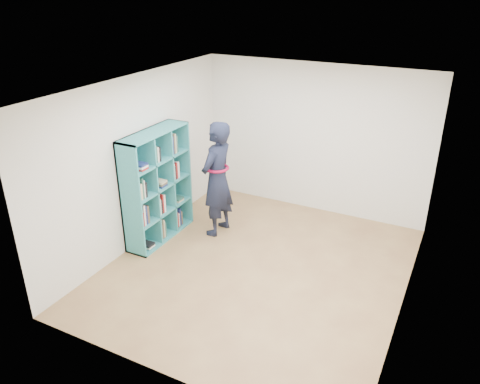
% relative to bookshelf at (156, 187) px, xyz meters
% --- Properties ---
extents(floor, '(4.50, 4.50, 0.00)m').
position_rel_bookshelf_xyz_m(floor, '(1.83, -0.14, -0.86)').
color(floor, brown).
rests_on(floor, ground).
extents(ceiling, '(4.50, 4.50, 0.00)m').
position_rel_bookshelf_xyz_m(ceiling, '(1.83, -0.14, 1.74)').
color(ceiling, white).
rests_on(ceiling, wall_back).
extents(wall_left, '(0.02, 4.50, 2.60)m').
position_rel_bookshelf_xyz_m(wall_left, '(-0.17, -0.14, 0.44)').
color(wall_left, white).
rests_on(wall_left, floor).
extents(wall_right, '(0.02, 4.50, 2.60)m').
position_rel_bookshelf_xyz_m(wall_right, '(3.83, -0.14, 0.44)').
color(wall_right, white).
rests_on(wall_right, floor).
extents(wall_back, '(4.00, 0.02, 2.60)m').
position_rel_bookshelf_xyz_m(wall_back, '(1.83, 2.11, 0.44)').
color(wall_back, white).
rests_on(wall_back, floor).
extents(wall_front, '(4.00, 0.02, 2.60)m').
position_rel_bookshelf_xyz_m(wall_front, '(1.83, -2.39, 0.44)').
color(wall_front, white).
rests_on(wall_front, floor).
extents(bookshelf, '(0.39, 1.33, 1.77)m').
position_rel_bookshelf_xyz_m(bookshelf, '(0.00, 0.00, 0.00)').
color(bookshelf, teal).
rests_on(bookshelf, floor).
extents(person, '(0.49, 0.71, 1.87)m').
position_rel_bookshelf_xyz_m(person, '(0.78, 0.56, 0.08)').
color(person, black).
rests_on(person, floor).
extents(smartphone, '(0.01, 0.10, 0.13)m').
position_rel_bookshelf_xyz_m(smartphone, '(0.65, 0.66, 0.20)').
color(smartphone, silver).
rests_on(smartphone, person).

